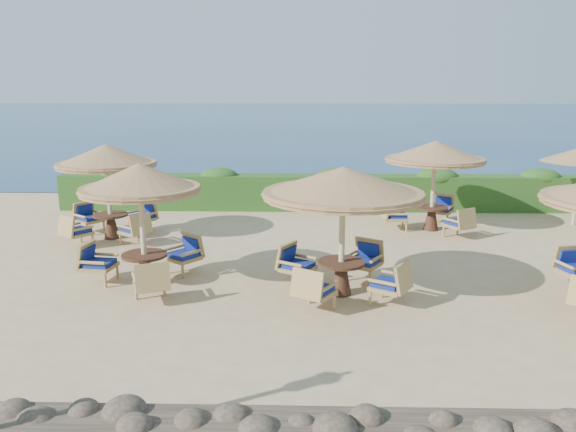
{
  "coord_description": "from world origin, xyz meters",
  "views": [
    {
      "loc": [
        -0.63,
        -11.94,
        4.19
      ],
      "look_at": [
        -0.95,
        0.54,
        1.3
      ],
      "focal_mm": 35.0,
      "sensor_mm": 36.0,
      "label": 1
    }
  ],
  "objects_px": {
    "cafe_set_1": "(343,203)",
    "cafe_set_3": "(108,175)",
    "cafe_set_0": "(141,202)",
    "cafe_set_4": "(434,166)"
  },
  "relations": [
    {
      "from": "cafe_set_0",
      "to": "cafe_set_3",
      "type": "distance_m",
      "value": 4.28
    },
    {
      "from": "cafe_set_1",
      "to": "cafe_set_0",
      "type": "bearing_deg",
      "value": 174.24
    },
    {
      "from": "cafe_set_1",
      "to": "cafe_set_4",
      "type": "xyz_separation_m",
      "value": [
        3.05,
        5.41,
        0.01
      ]
    },
    {
      "from": "cafe_set_0",
      "to": "cafe_set_3",
      "type": "xyz_separation_m",
      "value": [
        -2.01,
        3.79,
        -0.03
      ]
    },
    {
      "from": "cafe_set_1",
      "to": "cafe_set_3",
      "type": "xyz_separation_m",
      "value": [
        -6.18,
        4.21,
        -0.12
      ]
    },
    {
      "from": "cafe_set_3",
      "to": "cafe_set_4",
      "type": "xyz_separation_m",
      "value": [
        9.22,
        1.2,
        0.13
      ]
    },
    {
      "from": "cafe_set_0",
      "to": "cafe_set_4",
      "type": "xyz_separation_m",
      "value": [
        7.22,
        4.99,
        0.09
      ]
    },
    {
      "from": "cafe_set_3",
      "to": "cafe_set_4",
      "type": "distance_m",
      "value": 9.3
    },
    {
      "from": "cafe_set_1",
      "to": "cafe_set_3",
      "type": "bearing_deg",
      "value": 145.74
    },
    {
      "from": "cafe_set_1",
      "to": "cafe_set_3",
      "type": "relative_size",
      "value": 1.19
    }
  ]
}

